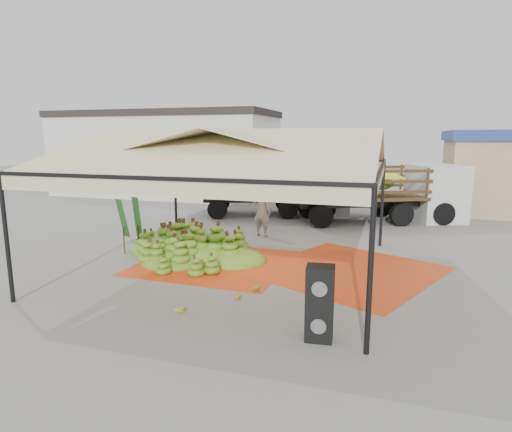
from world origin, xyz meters
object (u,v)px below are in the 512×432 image
(speaker_stack, at_px, (320,303))
(truck_right, at_px, (386,187))
(banana_heap, at_px, (197,239))
(truck_left, at_px, (281,185))
(vendor, at_px, (262,211))

(speaker_stack, distance_m, truck_right, 12.49)
(banana_heap, distance_m, speaker_stack, 6.55)
(truck_left, relative_size, truck_right, 0.94)
(vendor, xyz_separation_m, truck_right, (4.44, 4.55, 0.59))
(speaker_stack, xyz_separation_m, truck_left, (-3.97, 12.54, 0.74))
(banana_heap, height_order, vendor, vendor)
(banana_heap, xyz_separation_m, speaker_stack, (4.68, -4.58, 0.17))
(vendor, bearing_deg, truck_right, -123.16)
(vendor, bearing_deg, truck_left, -73.21)
(speaker_stack, bearing_deg, banana_heap, 130.07)
(speaker_stack, relative_size, vendor, 0.74)
(speaker_stack, height_order, truck_right, truck_right)
(truck_left, bearing_deg, speaker_stack, -90.87)
(speaker_stack, distance_m, truck_left, 13.17)
(speaker_stack, relative_size, truck_left, 0.20)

